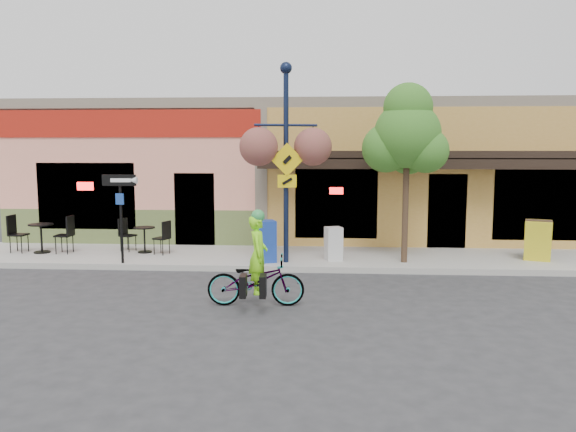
{
  "coord_description": "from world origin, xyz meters",
  "views": [
    {
      "loc": [
        0.86,
        -12.96,
        3.05
      ],
      "look_at": [
        -0.02,
        0.5,
        1.4
      ],
      "focal_mm": 35.0,
      "sensor_mm": 36.0,
      "label": 1
    }
  ],
  "objects_px": {
    "newspaper_box_grey": "(333,244)",
    "bicycle": "(256,281)",
    "lamp_post": "(286,164)",
    "one_way_sign": "(121,219)",
    "newspaper_box_blue": "(266,241)",
    "cyclist_rider": "(258,267)",
    "building": "(301,170)",
    "street_tree": "(406,173)"
  },
  "relations": [
    {
      "from": "newspaper_box_grey",
      "to": "bicycle",
      "type": "bearing_deg",
      "value": -130.43
    },
    {
      "from": "lamp_post",
      "to": "one_way_sign",
      "type": "distance_m",
      "value": 4.35
    },
    {
      "from": "bicycle",
      "to": "newspaper_box_blue",
      "type": "xyz_separation_m",
      "value": [
        -0.17,
        3.45,
        0.19
      ]
    },
    {
      "from": "bicycle",
      "to": "newspaper_box_grey",
      "type": "height_order",
      "value": "newspaper_box_grey"
    },
    {
      "from": "lamp_post",
      "to": "one_way_sign",
      "type": "height_order",
      "value": "lamp_post"
    },
    {
      "from": "bicycle",
      "to": "cyclist_rider",
      "type": "height_order",
      "value": "cyclist_rider"
    },
    {
      "from": "building",
      "to": "newspaper_box_blue",
      "type": "distance_m",
      "value": 6.68
    },
    {
      "from": "newspaper_box_grey",
      "to": "lamp_post",
      "type": "bearing_deg",
      "value": 176.56
    },
    {
      "from": "cyclist_rider",
      "to": "newspaper_box_blue",
      "type": "relative_size",
      "value": 1.43
    },
    {
      "from": "cyclist_rider",
      "to": "lamp_post",
      "type": "xyz_separation_m",
      "value": [
        0.3,
        3.46,
        1.89
      ]
    },
    {
      "from": "lamp_post",
      "to": "newspaper_box_blue",
      "type": "relative_size",
      "value": 4.7
    },
    {
      "from": "newspaper_box_blue",
      "to": "newspaper_box_grey",
      "type": "bearing_deg",
      "value": -9.76
    },
    {
      "from": "bicycle",
      "to": "one_way_sign",
      "type": "distance_m",
      "value": 4.92
    },
    {
      "from": "building",
      "to": "bicycle",
      "type": "relative_size",
      "value": 9.71
    },
    {
      "from": "building",
      "to": "cyclist_rider",
      "type": "xyz_separation_m",
      "value": [
        -0.41,
        -9.92,
        -1.49
      ]
    },
    {
      "from": "lamp_post",
      "to": "bicycle",
      "type": "bearing_deg",
      "value": -111.26
    },
    {
      "from": "bicycle",
      "to": "newspaper_box_blue",
      "type": "height_order",
      "value": "newspaper_box_blue"
    },
    {
      "from": "building",
      "to": "street_tree",
      "type": "bearing_deg",
      "value": -65.15
    },
    {
      "from": "lamp_post",
      "to": "newspaper_box_grey",
      "type": "xyz_separation_m",
      "value": [
        1.21,
        0.31,
        -2.06
      ]
    },
    {
      "from": "lamp_post",
      "to": "building",
      "type": "bearing_deg",
      "value": 73.56
    },
    {
      "from": "bicycle",
      "to": "lamp_post",
      "type": "xyz_separation_m",
      "value": [
        0.35,
        3.46,
        2.15
      ]
    },
    {
      "from": "newspaper_box_grey",
      "to": "one_way_sign",
      "type": "bearing_deg",
      "value": 169.54
    },
    {
      "from": "one_way_sign",
      "to": "newspaper_box_grey",
      "type": "distance_m",
      "value": 5.41
    },
    {
      "from": "one_way_sign",
      "to": "newspaper_box_grey",
      "type": "bearing_deg",
      "value": 7.52
    },
    {
      "from": "one_way_sign",
      "to": "building",
      "type": "bearing_deg",
      "value": 58.31
    },
    {
      "from": "cyclist_rider",
      "to": "newspaper_box_grey",
      "type": "xyz_separation_m",
      "value": [
        1.51,
        3.78,
        -0.18
      ]
    },
    {
      "from": "lamp_post",
      "to": "street_tree",
      "type": "relative_size",
      "value": 1.1
    },
    {
      "from": "bicycle",
      "to": "one_way_sign",
      "type": "relative_size",
      "value": 0.84
    },
    {
      "from": "bicycle",
      "to": "cyclist_rider",
      "type": "relative_size",
      "value": 1.23
    },
    {
      "from": "cyclist_rider",
      "to": "one_way_sign",
      "type": "xyz_separation_m",
      "value": [
        -3.81,
        3.07,
        0.51
      ]
    },
    {
      "from": "newspaper_box_blue",
      "to": "newspaper_box_grey",
      "type": "height_order",
      "value": "newspaper_box_blue"
    },
    {
      "from": "cyclist_rider",
      "to": "one_way_sign",
      "type": "height_order",
      "value": "one_way_sign"
    },
    {
      "from": "one_way_sign",
      "to": "newspaper_box_grey",
      "type": "xyz_separation_m",
      "value": [
        5.32,
        0.71,
        -0.69
      ]
    },
    {
      "from": "bicycle",
      "to": "newspaper_box_grey",
      "type": "relative_size",
      "value": 2.17
    },
    {
      "from": "cyclist_rider",
      "to": "building",
      "type": "bearing_deg",
      "value": -5.15
    },
    {
      "from": "bicycle",
      "to": "newspaper_box_blue",
      "type": "bearing_deg",
      "value": 0.04
    },
    {
      "from": "newspaper_box_blue",
      "to": "newspaper_box_grey",
      "type": "distance_m",
      "value": 1.76
    },
    {
      "from": "one_way_sign",
      "to": "lamp_post",
      "type": "bearing_deg",
      "value": 5.41
    },
    {
      "from": "newspaper_box_blue",
      "to": "street_tree",
      "type": "xyz_separation_m",
      "value": [
        3.52,
        0.21,
        1.74
      ]
    },
    {
      "from": "bicycle",
      "to": "lamp_post",
      "type": "relative_size",
      "value": 0.38
    },
    {
      "from": "one_way_sign",
      "to": "bicycle",
      "type": "bearing_deg",
      "value": -39.27
    },
    {
      "from": "lamp_post",
      "to": "street_tree",
      "type": "height_order",
      "value": "lamp_post"
    }
  ]
}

